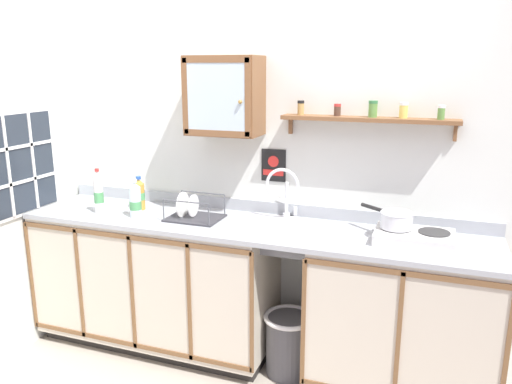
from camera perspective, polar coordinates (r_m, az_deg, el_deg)
The scene contains 17 objects.
back_wall at distance 3.30m, azimuth 0.84°, elevation 3.80°, with size 3.58×0.07×2.57m.
lower_cabinet_run at distance 3.56m, azimuth -11.23°, elevation -9.85°, with size 1.63×0.58×0.91m.
lower_cabinet_run_right at distance 3.11m, azimuth 16.23°, elevation -13.80°, with size 1.05×0.58×0.91m.
countertop at distance 3.11m, azimuth -1.05°, elevation -3.93°, with size 2.94×0.60×0.03m, color #9EA3A8.
backsplash at distance 3.34m, azimuth 0.63°, elevation -1.67°, with size 2.94×0.02×0.08m, color #9EA3A8.
sink at distance 3.09m, azimuth 2.66°, elevation -3.93°, with size 0.51×0.44×0.47m.
hot_plate_stove at distance 2.91m, azimuth 17.49°, elevation -4.89°, with size 0.42×0.29×0.07m.
saucepan at distance 2.91m, azimuth 15.57°, elevation -2.99°, with size 0.31×0.26×0.09m.
bottle_opaque_white_0 at distance 3.46m, azimuth -17.42°, elevation -0.14°, with size 0.06×0.06×0.30m.
bottle_water_clear_1 at distance 3.31m, azimuth -13.52°, elevation -0.97°, with size 0.08×0.08×0.25m.
bottle_juice_amber_2 at distance 3.49m, azimuth -13.10°, elevation -0.27°, with size 0.08×0.08×0.23m.
dish_rack at distance 3.23m, azimuth -7.16°, elevation -2.48°, with size 0.34×0.26×0.17m.
wall_cabinet at distance 3.19m, azimuth -3.61°, elevation 10.82°, with size 0.46×0.28×0.49m.
spice_shelf at distance 3.02m, azimuth 12.67°, elevation 8.22°, with size 1.02×0.14×0.22m.
warning_sign at distance 3.26m, azimuth 1.99°, elevation 3.02°, with size 0.16×0.01×0.21m.
window at distance 3.62m, azimuth -25.24°, elevation 2.88°, with size 0.03×0.63×0.69m.
trash_bin at distance 3.29m, azimuth 3.72°, elevation -16.65°, with size 0.32×0.32×0.39m.
Camera 1 is at (1.06, -2.46, 1.88)m, focal length 35.28 mm.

